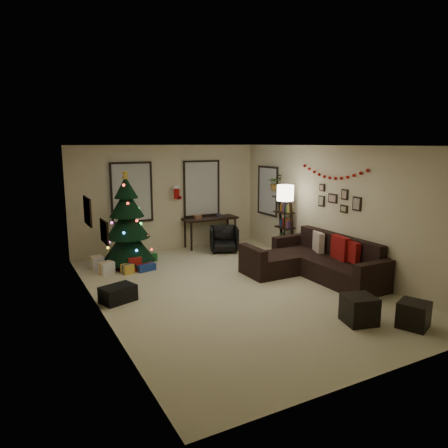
# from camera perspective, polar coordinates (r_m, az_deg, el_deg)

# --- Properties ---
(floor) EXTENTS (7.00, 7.00, 0.00)m
(floor) POSITION_cam_1_polar(r_m,az_deg,el_deg) (8.17, 1.38, -8.72)
(floor) COLOR beige
(floor) RESTS_ON ground
(ceiling) EXTENTS (7.00, 7.00, 0.00)m
(ceiling) POSITION_cam_1_polar(r_m,az_deg,el_deg) (7.69, 1.47, 10.59)
(ceiling) COLOR white
(ceiling) RESTS_ON floor
(wall_back) EXTENTS (5.00, 0.00, 5.00)m
(wall_back) POSITION_cam_1_polar(r_m,az_deg,el_deg) (10.96, -7.64, 3.51)
(wall_back) COLOR beige
(wall_back) RESTS_ON floor
(wall_front) EXTENTS (5.00, 0.00, 5.00)m
(wall_front) POSITION_cam_1_polar(r_m,az_deg,el_deg) (5.15, 21.09, -5.55)
(wall_front) COLOR beige
(wall_front) RESTS_ON floor
(wall_left) EXTENTS (0.00, 7.00, 7.00)m
(wall_left) POSITION_cam_1_polar(r_m,az_deg,el_deg) (6.95, -16.81, -1.12)
(wall_left) COLOR beige
(wall_left) RESTS_ON floor
(wall_right) EXTENTS (0.00, 7.00, 7.00)m
(wall_right) POSITION_cam_1_polar(r_m,az_deg,el_deg) (9.29, 14.98, 1.91)
(wall_right) COLOR beige
(wall_right) RESTS_ON floor
(window_back_left) EXTENTS (1.05, 0.06, 1.50)m
(window_back_left) POSITION_cam_1_polar(r_m,az_deg,el_deg) (10.62, -12.43, 4.21)
(window_back_left) COLOR #728CB2
(window_back_left) RESTS_ON wall_back
(window_back_right) EXTENTS (1.05, 0.06, 1.50)m
(window_back_right) POSITION_cam_1_polar(r_m,az_deg,el_deg) (11.28, -3.08, 4.82)
(window_back_right) COLOR #728CB2
(window_back_right) RESTS_ON wall_back
(window_right_wall) EXTENTS (0.06, 0.90, 1.30)m
(window_right_wall) POSITION_cam_1_polar(r_m,az_deg,el_deg) (11.23, 6.00, 4.50)
(window_right_wall) COLOR #728CB2
(window_right_wall) RESTS_ON wall_right
(christmas_tree) EXTENTS (1.19, 1.19, 2.21)m
(christmas_tree) POSITION_cam_1_polar(r_m,az_deg,el_deg) (9.66, -12.97, -0.28)
(christmas_tree) COLOR black
(christmas_tree) RESTS_ON floor
(presents) EXTENTS (1.50, 1.01, 0.30)m
(presents) POSITION_cam_1_polar(r_m,az_deg,el_deg) (9.56, -13.14, -5.34)
(presents) COLOR silver
(presents) RESTS_ON floor
(sofa) EXTENTS (1.87, 2.71, 0.87)m
(sofa) POSITION_cam_1_polar(r_m,az_deg,el_deg) (9.01, 12.06, -5.20)
(sofa) COLOR black
(sofa) RESTS_ON floor
(pillow_red_a) EXTENTS (0.20, 0.43, 0.41)m
(pillow_red_a) POSITION_cam_1_polar(r_m,az_deg,el_deg) (8.66, 17.00, -3.63)
(pillow_red_a) COLOR maroon
(pillow_red_a) RESTS_ON sofa
(pillow_red_b) EXTENTS (0.22, 0.51, 0.49)m
(pillow_red_b) POSITION_cam_1_polar(r_m,az_deg,el_deg) (8.89, 15.49, -3.18)
(pillow_red_b) COLOR maroon
(pillow_red_b) RESTS_ON sofa
(pillow_cream) EXTENTS (0.28, 0.45, 0.43)m
(pillow_cream) POSITION_cam_1_polar(r_m,az_deg,el_deg) (9.37, 12.69, -2.39)
(pillow_cream) COLOR #BCAA98
(pillow_cream) RESTS_ON sofa
(ottoman_near) EXTENTS (0.56, 0.56, 0.44)m
(ottoman_near) POSITION_cam_1_polar(r_m,az_deg,el_deg) (6.94, 17.88, -10.98)
(ottoman_near) COLOR black
(ottoman_near) RESTS_ON floor
(ottoman_far) EXTENTS (0.55, 0.55, 0.40)m
(ottoman_far) POSITION_cam_1_polar(r_m,az_deg,el_deg) (7.09, 24.34, -11.15)
(ottoman_far) COLOR black
(ottoman_far) RESTS_ON floor
(desk) EXTENTS (1.47, 0.52, 0.79)m
(desk) POSITION_cam_1_polar(r_m,az_deg,el_deg) (11.23, -1.88, 0.43)
(desk) COLOR black
(desk) RESTS_ON floor
(desk_chair) EXTENTS (0.83, 0.81, 0.66)m
(desk_chair) POSITION_cam_1_polar(r_m,az_deg,el_deg) (10.77, 0.00, -2.03)
(desk_chair) COLOR black
(desk_chair) RESTS_ON floor
(bookshelf) EXTENTS (0.30, 0.50, 1.70)m
(bookshelf) POSITION_cam_1_polar(r_m,az_deg,el_deg) (10.41, 8.31, 0.18)
(bookshelf) COLOR black
(bookshelf) RESTS_ON floor
(potted_plant) EXTENTS (0.60, 0.56, 0.53)m
(potted_plant) POSITION_cam_1_polar(r_m,az_deg,el_deg) (10.65, 6.95, 5.92)
(potted_plant) COLOR #4C4C4C
(potted_plant) RESTS_ON bookshelf
(floor_lamp) EXTENTS (0.38, 0.38, 1.81)m
(floor_lamp) POSITION_cam_1_polar(r_m,az_deg,el_deg) (9.74, 8.31, 3.51)
(floor_lamp) COLOR black
(floor_lamp) RESTS_ON floor
(art_map) EXTENTS (0.04, 0.60, 0.50)m
(art_map) POSITION_cam_1_polar(r_m,az_deg,el_deg) (7.76, -18.04, 1.65)
(art_map) COLOR black
(art_map) RESTS_ON wall_left
(art_abstract) EXTENTS (0.04, 0.45, 0.35)m
(art_abstract) POSITION_cam_1_polar(r_m,az_deg,el_deg) (6.53, -15.92, -1.01)
(art_abstract) COLOR black
(art_abstract) RESTS_ON wall_left
(gallery) EXTENTS (0.03, 1.25, 0.54)m
(gallery) POSITION_cam_1_polar(r_m,az_deg,el_deg) (9.19, 15.27, 3.21)
(gallery) COLOR black
(gallery) RESTS_ON wall_right
(garland) EXTENTS (0.08, 1.90, 0.30)m
(garland) POSITION_cam_1_polar(r_m,az_deg,el_deg) (9.24, 14.57, 6.76)
(garland) COLOR #A5140C
(garland) RESTS_ON wall_right
(stocking_left) EXTENTS (0.20, 0.05, 0.36)m
(stocking_left) POSITION_cam_1_polar(r_m,az_deg,el_deg) (10.99, -8.53, 4.03)
(stocking_left) COLOR #990F0C
(stocking_left) RESTS_ON wall_back
(stocking_right) EXTENTS (0.20, 0.05, 0.36)m
(stocking_right) POSITION_cam_1_polar(r_m,az_deg,el_deg) (10.84, -6.40, 4.33)
(stocking_right) COLOR #990F0C
(stocking_right) RESTS_ON wall_back
(storage_bin) EXTENTS (0.67, 0.55, 0.29)m
(storage_bin) POSITION_cam_1_polar(r_m,az_deg,el_deg) (7.70, -14.19, -9.17)
(storage_bin) COLOR black
(storage_bin) RESTS_ON floor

